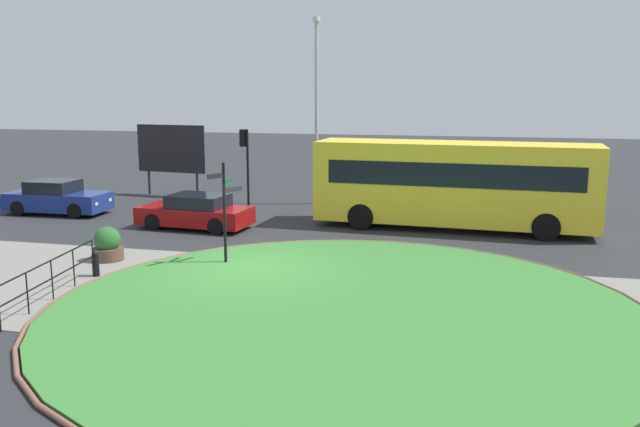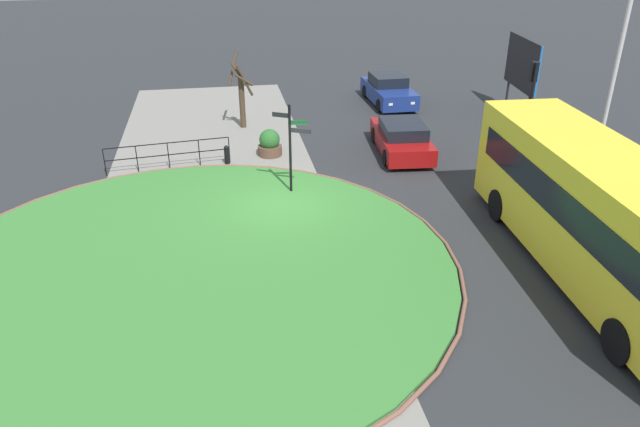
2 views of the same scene
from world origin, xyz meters
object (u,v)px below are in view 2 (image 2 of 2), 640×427
at_px(signpost_directional, 291,143).
at_px(lamppost_tall, 620,49).
at_px(billboard_left, 522,65).
at_px(bollard_foreground, 227,155).
at_px(car_far_lane, 388,90).
at_px(traffic_light_near, 532,86).
at_px(planter_near_signpost, 270,144).
at_px(street_tree_bare, 241,95).
at_px(bus_yellow, 598,215).
at_px(car_near_lane, 402,138).

distance_m(signpost_directional, lamppost_tall, 11.70).
relative_size(signpost_directional, billboard_left, 0.83).
xyz_separation_m(bollard_foreground, car_far_lane, (-7.09, 8.46, 0.28)).
relative_size(traffic_light_near, planter_near_signpost, 3.23).
height_order(lamppost_tall, street_tree_bare, lamppost_tall).
relative_size(bus_yellow, billboard_left, 2.80).
distance_m(bus_yellow, street_tree_bare, 16.34).
bearing_deg(bus_yellow, billboard_left, 163.78).
distance_m(bollard_foreground, car_far_lane, 11.04).
bearing_deg(car_far_lane, planter_near_signpost, -47.24).
bearing_deg(signpost_directional, bollard_foreground, -146.13).
height_order(signpost_directional, street_tree_bare, street_tree_bare).
bearing_deg(billboard_left, car_far_lane, -108.78).
xyz_separation_m(bus_yellow, billboard_left, (-14.11, 5.01, 0.54)).
bearing_deg(car_far_lane, bus_yellow, 1.44).
bearing_deg(lamppost_tall, bollard_foreground, -103.49).
distance_m(car_near_lane, billboard_left, 8.61).
bearing_deg(street_tree_bare, car_far_lane, 109.69).
xyz_separation_m(signpost_directional, planter_near_signpost, (-3.80, -0.39, -1.37)).
relative_size(signpost_directional, lamppost_tall, 0.37).
distance_m(bollard_foreground, bus_yellow, 13.42).
xyz_separation_m(traffic_light_near, billboard_left, (-4.59, 1.95, -0.26)).
bearing_deg(traffic_light_near, lamppost_tall, -142.96).
height_order(bollard_foreground, car_far_lane, car_far_lane).
xyz_separation_m(car_near_lane, car_far_lane, (-7.10, 1.47, 0.04)).
bearing_deg(planter_near_signpost, street_tree_bare, -167.10).
bearing_deg(bollard_foreground, car_near_lane, 89.92).
distance_m(car_far_lane, planter_near_signpost, 9.32).
xyz_separation_m(lamppost_tall, billboard_left, (-7.65, 0.68, -2.23)).
bearing_deg(lamppost_tall, signpost_directional, -90.41).
relative_size(traffic_light_near, street_tree_bare, 1.05).
bearing_deg(planter_near_signpost, car_far_lane, 133.75).
bearing_deg(billboard_left, lamppost_tall, 1.19).
relative_size(bollard_foreground, traffic_light_near, 0.22).
distance_m(traffic_light_near, billboard_left, 4.99).
relative_size(bollard_foreground, street_tree_bare, 0.23).
bearing_deg(car_near_lane, traffic_light_near, -86.83).
bearing_deg(car_near_lane, street_tree_bare, 59.38).
distance_m(signpost_directional, planter_near_signpost, 4.06).
bearing_deg(bollard_foreground, billboard_left, 107.28).
xyz_separation_m(signpost_directional, billboard_left, (-7.57, 12.07, 0.47)).
bearing_deg(signpost_directional, car_near_lane, 122.88).
xyz_separation_m(signpost_directional, car_far_lane, (-10.25, 6.34, -1.18)).
height_order(car_near_lane, traffic_light_near, traffic_light_near).
xyz_separation_m(bollard_foreground, billboard_left, (-4.41, 14.19, 1.93)).
distance_m(bollard_foreground, street_tree_bare, 4.60).
distance_m(bus_yellow, planter_near_signpost, 12.81).
height_order(bus_yellow, car_near_lane, bus_yellow).
bearing_deg(traffic_light_near, planter_near_signpost, 100.01).
xyz_separation_m(signpost_directional, bus_yellow, (6.54, 7.05, -0.07)).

